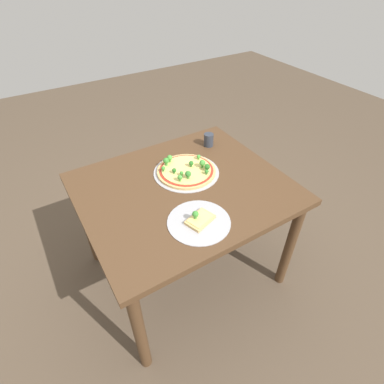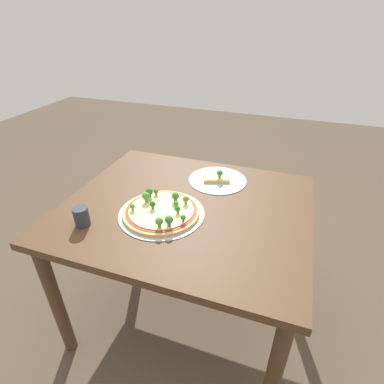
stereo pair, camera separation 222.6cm
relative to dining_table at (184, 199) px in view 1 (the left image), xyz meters
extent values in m
plane|color=brown|center=(0.00, 0.00, -0.65)|extent=(8.00, 8.00, 0.00)
cube|color=#4C331E|center=(0.00, 0.00, 0.08)|extent=(1.12, 0.96, 0.04)
cylinder|color=#4C331E|center=(-0.50, -0.42, -0.29)|extent=(0.06, 0.06, 0.71)
cylinder|color=#4C331E|center=(0.50, -0.42, -0.29)|extent=(0.06, 0.06, 0.71)
cylinder|color=#4C331E|center=(-0.50, 0.42, -0.29)|extent=(0.06, 0.06, 0.71)
cylinder|color=#4C331E|center=(0.50, 0.42, -0.29)|extent=(0.06, 0.06, 0.71)
cylinder|color=#A3A3A8|center=(0.08, 0.10, 0.10)|extent=(0.38, 0.38, 0.00)
cylinder|color=tan|center=(0.08, 0.10, 0.11)|extent=(0.34, 0.34, 0.01)
cylinder|color=#A82D1E|center=(0.08, 0.10, 0.12)|extent=(0.31, 0.31, 0.00)
cylinder|color=#EACC75|center=(0.08, 0.10, 0.12)|extent=(0.29, 0.29, 0.00)
sphere|color=#479338|center=(0.03, 0.22, 0.15)|extent=(0.03, 0.03, 0.03)
cylinder|color=#51973E|center=(0.03, 0.22, 0.13)|extent=(0.01, 0.01, 0.01)
sphere|color=#3D8933|center=(0.02, 0.06, 0.14)|extent=(0.02, 0.02, 0.02)
cylinder|color=#488E3A|center=(0.02, 0.06, 0.12)|extent=(0.01, 0.01, 0.01)
sphere|color=#286B23|center=(0.00, 0.10, 0.14)|extent=(0.02, 0.02, 0.02)
cylinder|color=#37742D|center=(0.00, 0.10, 0.13)|extent=(0.01, 0.01, 0.01)
sphere|color=#286B23|center=(0.17, 0.03, 0.15)|extent=(0.03, 0.03, 0.03)
cylinder|color=#37742D|center=(0.17, 0.03, 0.13)|extent=(0.01, 0.01, 0.01)
sphere|color=#479338|center=(0.17, 0.07, 0.15)|extent=(0.04, 0.04, 0.04)
cylinder|color=#51973E|center=(0.17, 0.07, 0.13)|extent=(0.02, 0.02, 0.02)
sphere|color=#337A2D|center=(0.15, 0.00, 0.14)|extent=(0.02, 0.02, 0.02)
cylinder|color=#3F8136|center=(0.15, 0.00, 0.13)|extent=(0.01, 0.01, 0.01)
sphere|color=#479338|center=(0.19, 0.15, 0.14)|extent=(0.02, 0.02, 0.02)
cylinder|color=#51973E|center=(0.19, 0.15, 0.13)|extent=(0.01, 0.01, 0.01)
sphere|color=#286B23|center=(0.12, 0.11, 0.14)|extent=(0.03, 0.03, 0.03)
cylinder|color=#37742D|center=(0.12, 0.11, 0.13)|extent=(0.01, 0.01, 0.01)
sphere|color=#479338|center=(-0.01, 0.02, 0.15)|extent=(0.03, 0.03, 0.03)
cylinder|color=#51973E|center=(-0.01, 0.02, 0.13)|extent=(0.01, 0.01, 0.01)
sphere|color=#337A2D|center=(0.04, 0.02, 0.15)|extent=(0.03, 0.03, 0.03)
cylinder|color=#3F8136|center=(0.04, 0.02, 0.13)|extent=(0.02, 0.02, 0.02)
sphere|color=#3D8933|center=(0.00, 0.20, 0.15)|extent=(0.04, 0.04, 0.04)
cylinder|color=#488E3A|center=(0.00, 0.20, 0.13)|extent=(0.02, 0.02, 0.02)
sphere|color=#3D8933|center=(-0.04, 0.15, 0.14)|extent=(0.02, 0.02, 0.02)
cylinder|color=#488E3A|center=(-0.04, 0.15, 0.13)|extent=(0.01, 0.01, 0.01)
cylinder|color=#A3A3A8|center=(-0.08, -0.28, 0.10)|extent=(0.31, 0.31, 0.00)
cube|color=tan|center=(-0.07, -0.28, 0.11)|extent=(0.16, 0.13, 0.02)
cube|color=#EACC75|center=(-0.07, -0.28, 0.12)|extent=(0.13, 0.11, 0.00)
sphere|color=#3D8933|center=(-0.09, -0.26, 0.15)|extent=(0.03, 0.03, 0.03)
cylinder|color=#488E3A|center=(-0.09, -0.26, 0.13)|extent=(0.01, 0.01, 0.01)
cylinder|color=#2D333D|center=(0.36, 0.29, 0.14)|extent=(0.06, 0.06, 0.08)
camera|label=1|loc=(-0.63, -1.12, 1.13)|focal=28.00mm
camera|label=2|loc=(-0.41, 1.08, 0.87)|focal=28.00mm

